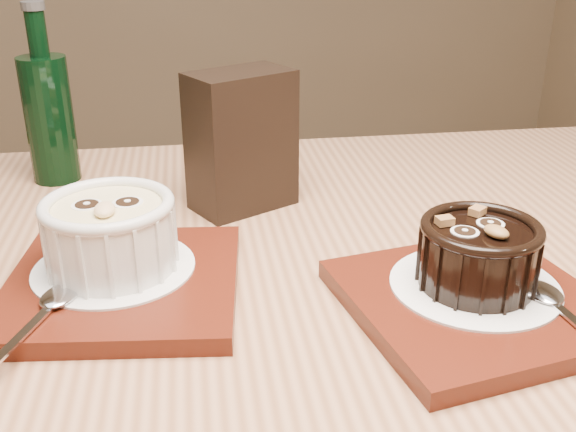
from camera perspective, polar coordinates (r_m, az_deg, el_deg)
name	(u,v)px	position (r m, az deg, el deg)	size (l,w,h in m)	color
table	(268,388)	(0.59, -1.74, -14.34)	(1.26, 0.89, 0.75)	#905F3F
tray_left	(123,284)	(0.56, -13.76, -5.64)	(0.18, 0.18, 0.01)	#531A0D
doily_left	(114,268)	(0.56, -14.50, -4.25)	(0.13, 0.13, 0.00)	white
ramekin_white	(110,231)	(0.55, -14.85, -1.20)	(0.10, 0.10, 0.06)	silver
spoon_left	(34,321)	(0.51, -20.71, -8.31)	(0.03, 0.13, 0.01)	silver
tray_right	(473,303)	(0.53, 15.39, -7.13)	(0.18, 0.18, 0.01)	#531A0D
doily_right	(474,285)	(0.54, 15.51, -5.67)	(0.13, 0.13, 0.00)	white
ramekin_dark	(479,252)	(0.53, 15.85, -2.92)	(0.09, 0.09, 0.05)	black
spoon_right	(572,317)	(0.52, 22.91, -7.86)	(0.03, 0.13, 0.01)	silver
condiment_stand	(242,141)	(0.68, -3.96, 6.35)	(0.10, 0.06, 0.14)	black
green_bottle	(49,114)	(0.80, -19.59, 8.11)	(0.05, 0.05, 0.20)	black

